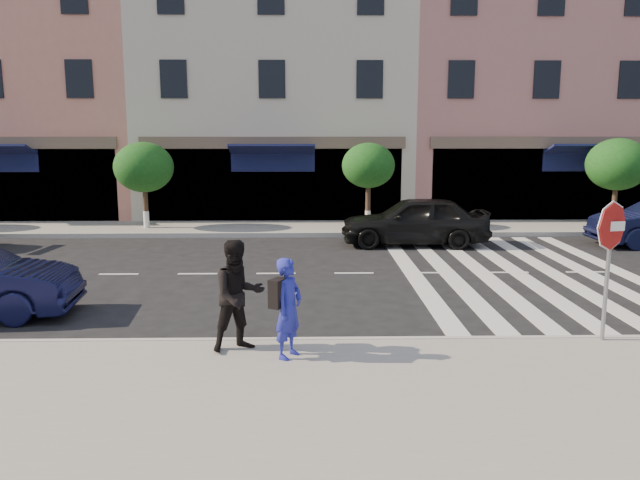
% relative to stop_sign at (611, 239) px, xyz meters
% --- Properties ---
extents(ground, '(120.00, 120.00, 0.00)m').
position_rel_stop_sign_xyz_m(ground, '(-5.75, 1.67, -1.87)').
color(ground, black).
rests_on(ground, ground).
extents(sidewalk_near, '(60.00, 4.50, 0.15)m').
position_rel_stop_sign_xyz_m(sidewalk_near, '(-5.75, -2.08, -1.79)').
color(sidewalk_near, gray).
rests_on(sidewalk_near, ground).
extents(sidewalk_far, '(60.00, 3.00, 0.15)m').
position_rel_stop_sign_xyz_m(sidewalk_far, '(-5.75, 12.67, -1.79)').
color(sidewalk_far, gray).
rests_on(sidewalk_far, ground).
extents(building_west_mid, '(10.00, 9.00, 14.00)m').
position_rel_stop_sign_xyz_m(building_west_mid, '(-16.75, 18.67, 5.13)').
color(building_west_mid, tan).
rests_on(building_west_mid, ground).
extents(building_centre, '(11.00, 9.00, 11.00)m').
position_rel_stop_sign_xyz_m(building_centre, '(-6.25, 18.67, 3.63)').
color(building_centre, beige).
rests_on(building_centre, ground).
extents(building_east_mid, '(13.00, 9.00, 13.00)m').
position_rel_stop_sign_xyz_m(building_east_mid, '(5.75, 18.67, 4.63)').
color(building_east_mid, '#AE6A67').
rests_on(building_east_mid, ground).
extents(street_tree_wb, '(2.10, 2.10, 3.06)m').
position_rel_stop_sign_xyz_m(street_tree_wb, '(-10.75, 12.47, 0.44)').
color(street_tree_wb, '#473323').
rests_on(street_tree_wb, sidewalk_far).
extents(street_tree_c, '(1.90, 1.90, 3.04)m').
position_rel_stop_sign_xyz_m(street_tree_c, '(-2.75, 12.47, 0.49)').
color(street_tree_c, '#473323').
rests_on(street_tree_c, sidewalk_far).
extents(street_tree_ea, '(2.20, 2.20, 3.19)m').
position_rel_stop_sign_xyz_m(street_tree_ea, '(6.25, 12.47, 0.52)').
color(street_tree_ea, '#473323').
rests_on(street_tree_ea, sidewalk_far).
extents(stop_sign, '(0.82, 0.21, 2.35)m').
position_rel_stop_sign_xyz_m(stop_sign, '(0.00, 0.00, 0.00)').
color(stop_sign, gray).
rests_on(stop_sign, sidewalk_near).
extents(photographer, '(0.60, 0.68, 1.56)m').
position_rel_stop_sign_xyz_m(photographer, '(-5.23, -0.67, -0.94)').
color(photographer, '#21269B').
rests_on(photographer, sidewalk_near).
extents(walker, '(1.08, 0.99, 1.78)m').
position_rel_stop_sign_xyz_m(walker, '(-6.04, -0.33, -0.83)').
color(walker, black).
rests_on(walker, sidewalk_near).
extents(car_far_mid, '(4.72, 2.08, 1.58)m').
position_rel_stop_sign_xyz_m(car_far_mid, '(-1.54, 9.60, -1.08)').
color(car_far_mid, black).
rests_on(car_far_mid, ground).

